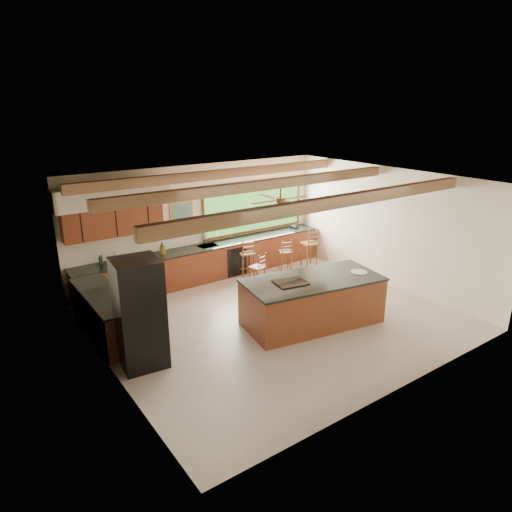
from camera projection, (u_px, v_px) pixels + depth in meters
ground at (275, 318)px, 10.00m from camera, size 7.20×7.20×0.00m
room_shell at (251, 215)px, 9.70m from camera, size 7.27×6.54×3.02m
counter_run at (187, 273)px, 11.36m from camera, size 7.12×3.10×1.26m
island at (312, 301)px, 9.64m from camera, size 3.09×1.84×1.03m
refrigerator at (140, 314)px, 7.95m from camera, size 0.85×0.83×2.00m
bar_stool_a at (259, 268)px, 11.39m from camera, size 0.42×0.42×0.95m
bar_stool_b at (248, 254)px, 12.14m from camera, size 0.48×0.48×1.10m
bar_stool_c at (311, 244)px, 12.91m from camera, size 0.47×0.47×1.14m
bar_stool_d at (286, 252)px, 12.57m from camera, size 0.44×0.44×0.95m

